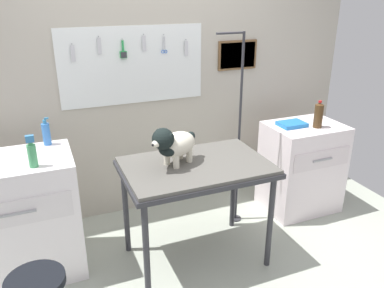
{
  "coord_description": "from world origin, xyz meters",
  "views": [
    {
      "loc": [
        -0.99,
        -2.07,
        2.02
      ],
      "look_at": [
        -0.04,
        0.27,
        1.01
      ],
      "focal_mm": 36.39,
      "sensor_mm": 36.0,
      "label": 1
    }
  ],
  "objects_px": {
    "grooming_table": "(196,173)",
    "counter_left": "(22,218)",
    "cabinet_right": "(301,167)",
    "soda_bottle": "(319,115)",
    "dog": "(174,144)",
    "grooming_arm": "(238,140)"
  },
  "relations": [
    {
      "from": "grooming_table",
      "to": "cabinet_right",
      "type": "xyz_separation_m",
      "value": [
        1.25,
        0.35,
        -0.32
      ]
    },
    {
      "from": "dog",
      "to": "counter_left",
      "type": "bearing_deg",
      "value": 164.47
    },
    {
      "from": "counter_left",
      "to": "soda_bottle",
      "type": "bearing_deg",
      "value": -1.73
    },
    {
      "from": "counter_left",
      "to": "dog",
      "type": "bearing_deg",
      "value": -15.53
    },
    {
      "from": "grooming_table",
      "to": "grooming_arm",
      "type": "bearing_deg",
      "value": 34.18
    },
    {
      "from": "grooming_arm",
      "to": "dog",
      "type": "distance_m",
      "value": 0.81
    },
    {
      "from": "grooming_arm",
      "to": "soda_bottle",
      "type": "height_order",
      "value": "grooming_arm"
    },
    {
      "from": "grooming_table",
      "to": "counter_left",
      "type": "distance_m",
      "value": 1.32
    },
    {
      "from": "grooming_arm",
      "to": "soda_bottle",
      "type": "distance_m",
      "value": 0.77
    },
    {
      "from": "cabinet_right",
      "to": "grooming_arm",
      "type": "bearing_deg",
      "value": 178.06
    },
    {
      "from": "grooming_table",
      "to": "dog",
      "type": "relative_size",
      "value": 2.62
    },
    {
      "from": "dog",
      "to": "soda_bottle",
      "type": "relative_size",
      "value": 1.66
    },
    {
      "from": "grooming_table",
      "to": "counter_left",
      "type": "relative_size",
      "value": 1.17
    },
    {
      "from": "dog",
      "to": "grooming_arm",
      "type": "bearing_deg",
      "value": 25.26
    },
    {
      "from": "counter_left",
      "to": "cabinet_right",
      "type": "relative_size",
      "value": 1.08
    },
    {
      "from": "grooming_table",
      "to": "grooming_arm",
      "type": "relative_size",
      "value": 0.63
    },
    {
      "from": "cabinet_right",
      "to": "soda_bottle",
      "type": "height_order",
      "value": "soda_bottle"
    },
    {
      "from": "dog",
      "to": "counter_left",
      "type": "xyz_separation_m",
      "value": [
        -1.08,
        0.3,
        -0.53
      ]
    },
    {
      "from": "cabinet_right",
      "to": "grooming_table",
      "type": "bearing_deg",
      "value": -164.23
    },
    {
      "from": "grooming_table",
      "to": "counter_left",
      "type": "bearing_deg",
      "value": 164.65
    },
    {
      "from": "grooming_table",
      "to": "soda_bottle",
      "type": "xyz_separation_m",
      "value": [
        1.3,
        0.26,
        0.22
      ]
    },
    {
      "from": "grooming_arm",
      "to": "cabinet_right",
      "type": "bearing_deg",
      "value": -1.94
    }
  ]
}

